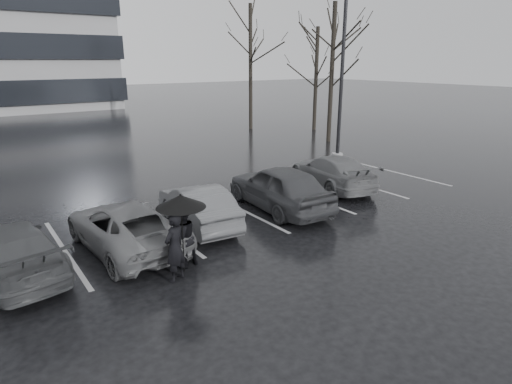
{
  "coord_description": "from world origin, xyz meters",
  "views": [
    {
      "loc": [
        -6.86,
        -8.79,
        4.81
      ],
      "look_at": [
        0.1,
        1.0,
        1.1
      ],
      "focal_mm": 30.0,
      "sensor_mm": 36.0,
      "label": 1
    }
  ],
  "objects": [
    {
      "name": "pedestrian_left",
      "position": [
        -3.27,
        -0.6,
        0.81
      ],
      "size": [
        0.7,
        0.61,
        1.61
      ],
      "primitive_type": "imported",
      "rotation": [
        0.0,
        0.0,
        3.6
      ],
      "color": "black",
      "rests_on": "ground"
    },
    {
      "name": "car_main",
      "position": [
        1.71,
        1.92,
        0.76
      ],
      "size": [
        2.12,
        4.57,
        1.51
      ],
      "primitive_type": "imported",
      "rotation": [
        0.0,
        0.0,
        3.06
      ],
      "color": "black",
      "rests_on": "ground"
    },
    {
      "name": "stall_stripes",
      "position": [
        -0.8,
        2.5,
        0.0
      ],
      "size": [
        19.72,
        5.0,
        0.0
      ],
      "color": "#AAAAAD",
      "rests_on": "ground"
    },
    {
      "name": "tree_north",
      "position": [
        11.0,
        17.0,
        4.25
      ],
      "size": [
        0.26,
        0.26,
        8.5
      ],
      "primitive_type": "cylinder",
      "color": "black",
      "rests_on": "ground"
    },
    {
      "name": "car_east",
      "position": [
        4.96,
        2.7,
        0.64
      ],
      "size": [
        2.75,
        4.68,
        1.27
      ],
      "primitive_type": "imported",
      "rotation": [
        0.0,
        0.0,
        2.91
      ],
      "color": "#4A4A4C",
      "rests_on": "ground"
    },
    {
      "name": "ground",
      "position": [
        0.0,
        0.0,
        0.0
      ],
      "size": [
        160.0,
        160.0,
        0.0
      ],
      "primitive_type": "plane",
      "color": "black",
      "rests_on": "ground"
    },
    {
      "name": "lamp_post",
      "position": [
        9.11,
        6.42,
        4.64
      ],
      "size": [
        0.55,
        0.55,
        10.13
      ],
      "rotation": [
        0.0,
        0.0,
        -0.19
      ],
      "color": "#949497",
      "rests_on": "ground"
    },
    {
      "name": "umbrella",
      "position": [
        -2.94,
        -0.34,
        1.76
      ],
      "size": [
        1.14,
        1.14,
        1.94
      ],
      "color": "black",
      "rests_on": "ground"
    },
    {
      "name": "car_west_a",
      "position": [
        -1.24,
        2.13,
        0.62
      ],
      "size": [
        1.71,
        3.9,
        1.25
      ],
      "primitive_type": "imported",
      "rotation": [
        0.0,
        0.0,
        3.04
      ],
      "color": "#323235",
      "rests_on": "ground"
    },
    {
      "name": "car_west_c",
      "position": [
        -6.27,
        1.86,
        0.62
      ],
      "size": [
        2.29,
        4.45,
        1.24
      ],
      "primitive_type": "imported",
      "rotation": [
        0.0,
        0.0,
        3.28
      ],
      "color": "black",
      "rests_on": "ground"
    },
    {
      "name": "tree_ne",
      "position": [
        14.5,
        14.0,
        3.5
      ],
      "size": [
        0.26,
        0.26,
        7.0
      ],
      "primitive_type": "cylinder",
      "color": "black",
      "rests_on": "ground"
    },
    {
      "name": "pedestrian_right",
      "position": [
        -2.82,
        -0.07,
        0.76
      ],
      "size": [
        0.85,
        0.73,
        1.53
      ],
      "primitive_type": "imported",
      "rotation": [
        0.0,
        0.0,
        3.37
      ],
      "color": "black",
      "rests_on": "ground"
    },
    {
      "name": "car_west_b",
      "position": [
        -3.58,
        1.79,
        0.61
      ],
      "size": [
        2.31,
        4.52,
        1.22
      ],
      "primitive_type": "imported",
      "rotation": [
        0.0,
        0.0,
        3.2
      ],
      "color": "#4A4A4C",
      "rests_on": "ground"
    },
    {
      "name": "tree_east",
      "position": [
        12.0,
        10.0,
        4.0
      ],
      "size": [
        0.26,
        0.26,
        8.0
      ],
      "primitive_type": "cylinder",
      "color": "black",
      "rests_on": "ground"
    }
  ]
}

